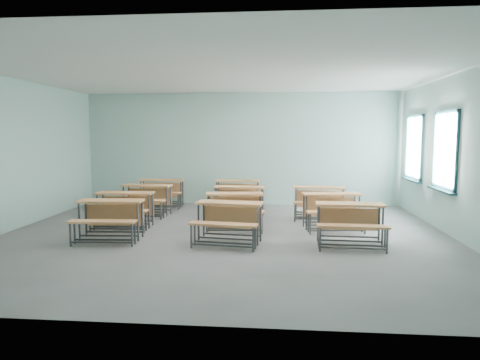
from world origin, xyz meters
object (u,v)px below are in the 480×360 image
Objects in this scene: desk_unit_r0c0 at (109,214)px; desk_unit_r2c1 at (239,197)px; desk_unit_r2c2 at (319,198)px; desk_unit_r1c0 at (124,204)px; desk_unit_r3c1 at (237,189)px; desk_unit_r2c0 at (146,195)px; desk_unit_r0c1 at (228,216)px; desk_unit_r3c0 at (161,189)px; desk_unit_r0c2 at (350,218)px; desk_unit_r1c2 at (332,205)px; desk_unit_r1c1 at (235,205)px.

desk_unit_r0c0 is 0.99× the size of desk_unit_r2c1.
desk_unit_r2c1 and desk_unit_r2c2 have the same top height.
desk_unit_r1c0 and desk_unit_r2c1 have the same top height.
desk_unit_r3c1 is at bearing 101.20° from desk_unit_r2c1.
desk_unit_r2c0 and desk_unit_r2c1 have the same top height.
desk_unit_r0c1 is at bearing -84.70° from desk_unit_r2c1.
desk_unit_r3c0 is (0.04, 1.28, 0.00)m from desk_unit_r2c0.
desk_unit_r2c2 is (4.28, -0.05, 0.00)m from desk_unit_r2c0.
desk_unit_r0c0 is 0.99× the size of desk_unit_r2c2.
desk_unit_r0c1 is 1.03× the size of desk_unit_r2c0.
desk_unit_r3c0 is at bearing 142.51° from desk_unit_r0c2.
desk_unit_r1c2 is 3.35m from desk_unit_r3c1.
desk_unit_r1c1 is at bearing 177.26° from desk_unit_r1c2.
desk_unit_r0c2 and desk_unit_r1c0 have the same top height.
desk_unit_r2c1 is at bearing -34.99° from desk_unit_r3c0.
desk_unit_r2c0 is (-2.37, 1.34, 0.00)m from desk_unit_r1c1.
desk_unit_r2c2 is (1.90, 2.51, 0.00)m from desk_unit_r0c1.
desk_unit_r1c2 is at bearing -77.34° from desk_unit_r2c2.
desk_unit_r1c0 is 2.70m from desk_unit_r2c1.
desk_unit_r0c2 is (2.22, 0.04, 0.00)m from desk_unit_r0c1.
desk_unit_r0c0 is 0.98× the size of desk_unit_r1c1.
desk_unit_r2c0 is at bearing 153.59° from desk_unit_r0c2.
desk_unit_r1c2 is 1.15m from desk_unit_r2c2.
desk_unit_r2c0 is 1.00× the size of desk_unit_r3c0.
desk_unit_r2c0 is at bearing -176.44° from desk_unit_r2c2.
desk_unit_r3c0 is at bearing 143.82° from desk_unit_r1c2.
desk_unit_r0c0 is 1.11m from desk_unit_r1c0.
desk_unit_r3c0 is (-0.05, 3.81, 0.00)m from desk_unit_r0c0.
desk_unit_r1c0 is 4.52m from desk_unit_r2c2.
desk_unit_r2c1 is 1.94m from desk_unit_r2c2.
desk_unit_r1c0 is 0.98× the size of desk_unit_r2c2.
desk_unit_r1c0 is (-0.12, 1.11, 0.00)m from desk_unit_r0c0.
desk_unit_r1c0 is at bearing 92.81° from desk_unit_r0c0.
desk_unit_r1c1 is 0.99× the size of desk_unit_r1c2.
desk_unit_r1c0 is at bearing -87.54° from desk_unit_r2c0.
desk_unit_r2c2 is 1.04× the size of desk_unit_r3c1.
desk_unit_r2c0 is at bearing 86.73° from desk_unit_r1c0.
desk_unit_r0c0 is at bearing -145.12° from desk_unit_r2c2.
desk_unit_r3c1 is at bearing 48.81° from desk_unit_r1c0.
desk_unit_r1c2 is 1.03× the size of desk_unit_r2c2.
desk_unit_r1c0 is 1.02× the size of desk_unit_r3c1.
desk_unit_r1c0 is 0.98× the size of desk_unit_r2c0.
desk_unit_r2c1 is (2.34, -0.14, 0.00)m from desk_unit_r2c0.
desk_unit_r0c1 is at bearing -4.38° from desk_unit_r0c0.
desk_unit_r1c0 is 2.40m from desk_unit_r1c1.
desk_unit_r3c0 is at bearing 91.92° from desk_unit_r2c0.
desk_unit_r2c1 is (2.25, 2.39, 0.00)m from desk_unit_r0c0.
desk_unit_r1c2 is 1.03× the size of desk_unit_r3c0.
desk_unit_r3c0 is at bearing 86.47° from desk_unit_r1c0.
desk_unit_r1c2 is at bearing -22.01° from desk_unit_r2c1.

